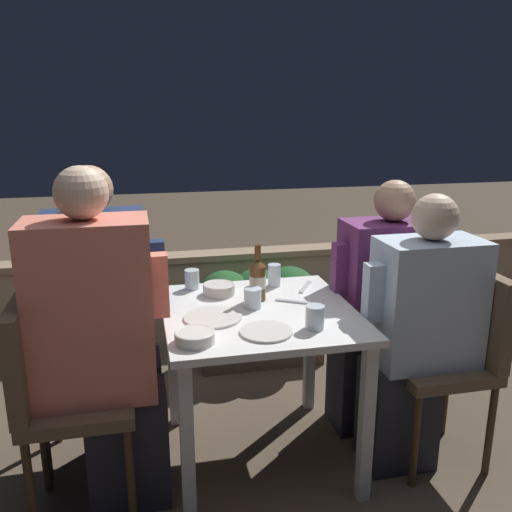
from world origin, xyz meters
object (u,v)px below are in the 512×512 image
object	(u,v)px
chair_left_far	(64,351)
chair_right_near	(456,344)
person_coral_top	(103,345)
chair_right_far	(416,318)
person_purple_stripe	(381,308)
beer_bottle	(258,279)
person_blue_shirt	(417,334)
chair_left_near	(54,384)
person_navy_jumper	(108,320)

from	to	relation	value
chair_left_far	chair_right_near	xyz separation A→B (m)	(1.67, -0.30, 0.00)
person_coral_top	chair_right_far	size ratio (longest dim) A/B	1.54
person_coral_top	chair_right_near	size ratio (longest dim) A/B	1.54
chair_right_far	person_purple_stripe	bearing A→B (deg)	180.00
chair_right_near	beer_bottle	distance (m)	0.92
person_blue_shirt	person_purple_stripe	size ratio (longest dim) A/B	0.99
chair_right_near	person_purple_stripe	size ratio (longest dim) A/B	0.71
person_coral_top	person_purple_stripe	size ratio (longest dim) A/B	1.10
chair_left_near	person_navy_jumper	bearing A→B (deg)	55.66
chair_left_far	person_navy_jumper	distance (m)	0.23
chair_left_near	chair_right_far	distance (m)	1.68
person_coral_top	chair_right_far	xyz separation A→B (m)	(1.47, 0.30, -0.14)
person_coral_top	person_purple_stripe	world-z (taller)	person_coral_top
chair_right_far	person_blue_shirt	bearing A→B (deg)	-118.86
person_coral_top	person_purple_stripe	bearing A→B (deg)	13.09
chair_right_near	chair_right_far	distance (m)	0.31
person_coral_top	chair_left_far	distance (m)	0.37
person_blue_shirt	chair_left_far	bearing A→B (deg)	168.45
person_blue_shirt	beer_bottle	bearing A→B (deg)	156.63
person_blue_shirt	person_purple_stripe	distance (m)	0.31
chair_right_far	chair_right_near	bearing A→B (deg)	-86.08
person_blue_shirt	beer_bottle	distance (m)	0.72
person_coral_top	person_navy_jumper	xyz separation A→B (m)	(0.00, 0.28, -0.01)
chair_left_near	person_blue_shirt	xyz separation A→B (m)	(1.48, -0.02, 0.07)
chair_right_near	chair_right_far	world-z (taller)	same
person_navy_jumper	person_blue_shirt	bearing A→B (deg)	-13.20
chair_right_near	beer_bottle	world-z (taller)	beer_bottle
person_navy_jumper	chair_right_near	world-z (taller)	person_navy_jumper
chair_left_far	person_purple_stripe	bearing A→B (deg)	0.44
beer_bottle	person_coral_top	bearing A→B (deg)	-158.58
chair_left_far	chair_right_far	world-z (taller)	same
chair_right_far	person_purple_stripe	distance (m)	0.21
person_navy_jumper	chair_right_far	distance (m)	1.47
chair_right_near	person_blue_shirt	world-z (taller)	person_blue_shirt
chair_left_near	person_blue_shirt	world-z (taller)	person_blue_shirt
person_navy_jumper	person_blue_shirt	xyz separation A→B (m)	(1.29, -0.30, -0.06)
beer_bottle	person_blue_shirt	bearing A→B (deg)	-23.37
chair_left_near	person_purple_stripe	bearing A→B (deg)	11.44
person_navy_jumper	chair_left_far	bearing A→B (deg)	-180.00
person_navy_jumper	chair_right_near	xyz separation A→B (m)	(1.48, -0.30, -0.13)
chair_left_near	chair_right_near	distance (m)	1.68
person_purple_stripe	chair_right_near	bearing A→B (deg)	-55.54
beer_bottle	person_purple_stripe	bearing A→B (deg)	3.56
chair_right_near	beer_bottle	bearing A→B (deg)	161.68
person_navy_jumper	chair_right_near	distance (m)	1.52
person_coral_top	chair_left_near	bearing A→B (deg)	180.00
person_coral_top	beer_bottle	bearing A→B (deg)	21.42
chair_left_near	person_blue_shirt	bearing A→B (deg)	-0.68
chair_left_near	person_coral_top	xyz separation A→B (m)	(0.19, -0.00, 0.14)
person_blue_shirt	chair_right_far	size ratio (longest dim) A/B	1.38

